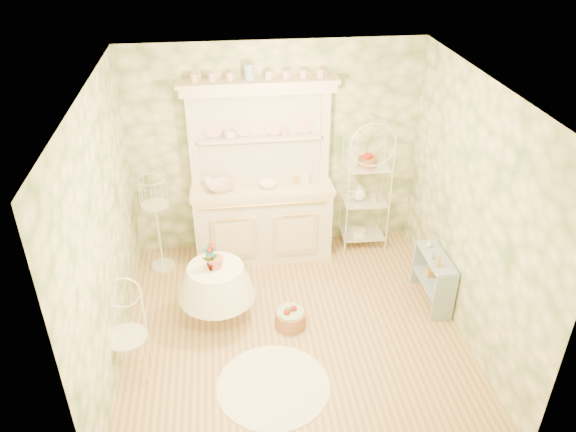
{
  "coord_description": "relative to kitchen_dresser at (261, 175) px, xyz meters",
  "views": [
    {
      "loc": [
        -0.64,
        -4.62,
        4.18
      ],
      "look_at": [
        0.0,
        0.5,
        1.15
      ],
      "focal_mm": 35.0,
      "sensor_mm": 36.0,
      "label": 1
    }
  ],
  "objects": [
    {
      "name": "potted_geranium",
      "position": [
        -0.65,
        -1.29,
        -0.3
      ],
      "size": [
        0.18,
        0.15,
        0.3
      ],
      "primitive_type": "imported",
      "rotation": [
        0.0,
        0.0,
        0.25
      ],
      "color": "#3F7238",
      "rests_on": "round_table"
    },
    {
      "name": "wall_left",
      "position": [
        -1.6,
        -1.52,
        0.21
      ],
      "size": [
        3.6,
        3.6,
        0.0
      ],
      "primitive_type": "plane",
      "color": "#F8ECC3",
      "rests_on": "floor"
    },
    {
      "name": "floor",
      "position": [
        0.2,
        -1.52,
        -1.15
      ],
      "size": [
        3.6,
        3.6,
        0.0
      ],
      "primitive_type": "plane",
      "color": "tan",
      "rests_on": "ground"
    },
    {
      "name": "cup_right",
      "position": [
        0.3,
        0.15,
        0.47
      ],
      "size": [
        0.13,
        0.13,
        0.09
      ],
      "primitive_type": "imported",
      "rotation": [
        0.0,
        0.0,
        -0.33
      ],
      "color": "white",
      "rests_on": "kitchen_dresser"
    },
    {
      "name": "wall_right",
      "position": [
        2.0,
        -1.52,
        0.21
      ],
      "size": [
        3.6,
        3.6,
        0.0
      ],
      "primitive_type": "plane",
      "color": "#F8ECC3",
      "rests_on": "floor"
    },
    {
      "name": "side_shelf",
      "position": [
        1.85,
        -1.21,
        -0.86
      ],
      "size": [
        0.29,
        0.69,
        0.58
      ],
      "primitive_type": "cube",
      "rotation": [
        0.0,
        0.0,
        0.06
      ],
      "color": "#91A8B9",
      "rests_on": "floor"
    },
    {
      "name": "bottle_amber",
      "position": [
        1.8,
        -1.39,
        -0.46
      ],
      "size": [
        0.06,
        0.06,
        0.15
      ],
      "primitive_type": "imported",
      "rotation": [
        0.0,
        0.0,
        0.12
      ],
      "color": "#C28B30",
      "rests_on": "side_shelf"
    },
    {
      "name": "bowl_floral",
      "position": [
        -0.5,
        -0.05,
        -0.13
      ],
      "size": [
        0.4,
        0.4,
        0.08
      ],
      "primitive_type": "imported",
      "rotation": [
        0.0,
        0.0,
        0.2
      ],
      "color": "white",
      "rests_on": "kitchen_dresser"
    },
    {
      "name": "cup_left",
      "position": [
        -0.36,
        0.16,
        0.47
      ],
      "size": [
        0.17,
        0.17,
        0.1
      ],
      "primitive_type": "imported",
      "rotation": [
        0.0,
        0.0,
        -0.33
      ],
      "color": "white",
      "rests_on": "kitchen_dresser"
    },
    {
      "name": "kitchen_dresser",
      "position": [
        0.0,
        0.0,
        0.0
      ],
      "size": [
        1.87,
        0.61,
        2.29
      ],
      "primitive_type": "cube",
      "color": "silver",
      "rests_on": "floor"
    },
    {
      "name": "bakers_rack",
      "position": [
        1.34,
        0.09,
        -0.27
      ],
      "size": [
        0.56,
        0.41,
        1.76
      ],
      "primitive_type": "cube",
      "rotation": [
        0.0,
        0.0,
        -0.03
      ],
      "color": "white",
      "rests_on": "floor"
    },
    {
      "name": "birdcage_stand",
      "position": [
        -1.29,
        -0.15,
        -0.37
      ],
      "size": [
        0.37,
        0.37,
        1.54
      ],
      "primitive_type": "cube",
      "rotation": [
        0.0,
        0.0,
        -0.0
      ],
      "color": "white",
      "rests_on": "floor"
    },
    {
      "name": "lace_rug",
      "position": [
        -0.1,
        -2.3,
        -1.14
      ],
      "size": [
        1.44,
        1.44,
        0.01
      ],
      "primitive_type": "cylinder",
      "rotation": [
        0.0,
        0.0,
        0.38
      ],
      "color": "white",
      "rests_on": "floor"
    },
    {
      "name": "bowl_white",
      "position": [
        0.08,
        -0.05,
        -0.13
      ],
      "size": [
        0.28,
        0.28,
        0.07
      ],
      "primitive_type": "imported",
      "rotation": [
        0.0,
        0.0,
        -0.33
      ],
      "color": "white",
      "rests_on": "kitchen_dresser"
    },
    {
      "name": "cafe_chair",
      "position": [
        -1.48,
        -1.92,
        -0.76
      ],
      "size": [
        0.39,
        0.39,
        0.78
      ],
      "primitive_type": "cube",
      "rotation": [
        0.0,
        0.0,
        0.11
      ],
      "color": "white",
      "rests_on": "floor"
    },
    {
      "name": "wall_back",
      "position": [
        0.2,
        0.28,
        0.21
      ],
      "size": [
        3.6,
        3.6,
        0.0
      ],
      "primitive_type": "plane",
      "color": "#F8ECC3",
      "rests_on": "floor"
    },
    {
      "name": "bottle_blue",
      "position": [
        1.79,
        -1.24,
        -0.49
      ],
      "size": [
        0.05,
        0.05,
        0.1
      ],
      "primitive_type": "imported",
      "rotation": [
        0.0,
        0.0,
        0.19
      ],
      "color": "#7E98D2",
      "rests_on": "side_shelf"
    },
    {
      "name": "wall_front",
      "position": [
        0.2,
        -3.32,
        0.21
      ],
      "size": [
        3.6,
        3.6,
        0.0
      ],
      "primitive_type": "plane",
      "color": "#F8ECC3",
      "rests_on": "floor"
    },
    {
      "name": "floor_basket",
      "position": [
        0.17,
        -1.45,
        -1.05
      ],
      "size": [
        0.31,
        0.31,
        0.19
      ],
      "primitive_type": "cylinder",
      "rotation": [
        0.0,
        0.0,
        -0.06
      ],
      "color": "#A36844",
      "rests_on": "floor"
    },
    {
      "name": "ceiling",
      "position": [
        0.2,
        -1.52,
        1.56
      ],
      "size": [
        3.6,
        3.6,
        0.0
      ],
      "primitive_type": "plane",
      "color": "white",
      "rests_on": "floor"
    },
    {
      "name": "round_table",
      "position": [
        -0.6,
        -1.25,
        -0.84
      ],
      "size": [
        0.73,
        0.73,
        0.61
      ],
      "primitive_type": "cylinder",
      "rotation": [
        0.0,
        0.0,
        -0.4
      ],
      "color": "white",
      "rests_on": "floor"
    },
    {
      "name": "bottle_glass",
      "position": [
        1.84,
        -1.0,
        -0.5
      ],
      "size": [
        0.08,
        0.08,
        0.08
      ],
      "primitive_type": "imported",
      "rotation": [
        0.0,
        0.0,
        0.34
      ],
      "color": "silver",
      "rests_on": "side_shelf"
    }
  ]
}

